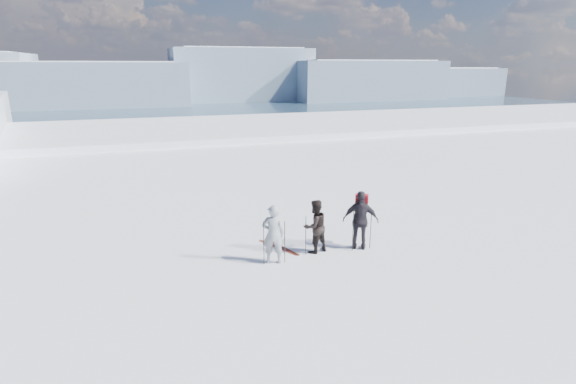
% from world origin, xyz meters
% --- Properties ---
extents(lake_basin, '(820.00, 820.00, 71.62)m').
position_xyz_m(lake_basin, '(0.00, 30.00, -6.50)').
color(lake_basin, white).
rests_on(lake_basin, ground).
extents(far_mountain_range, '(770.00, 110.00, 53.00)m').
position_xyz_m(far_mountain_range, '(29.60, 454.78, -7.19)').
color(far_mountain_range, slate).
rests_on(far_mountain_range, ground).
extents(skier_grey, '(0.73, 0.57, 1.78)m').
position_xyz_m(skier_grey, '(-2.57, 1.74, 0.89)').
color(skier_grey, gray).
rests_on(skier_grey, ground).
extents(skier_dark, '(0.97, 0.84, 1.69)m').
position_xyz_m(skier_dark, '(-1.12, 2.11, 0.84)').
color(skier_dark, black).
rests_on(skier_dark, ground).
extents(skier_pack, '(1.20, 0.95, 1.90)m').
position_xyz_m(skier_pack, '(0.33, 1.89, 0.95)').
color(skier_pack, black).
rests_on(skier_pack, ground).
extents(backpack, '(0.46, 0.40, 0.54)m').
position_xyz_m(backpack, '(0.45, 2.11, 2.16)').
color(backpack, red).
rests_on(backpack, skier_pack).
extents(ski_poles, '(3.54, 0.46, 1.36)m').
position_xyz_m(ski_poles, '(-1.12, 1.84, 0.64)').
color(ski_poles, black).
rests_on(ski_poles, ground).
extents(skis_loose, '(0.88, 1.64, 0.03)m').
position_xyz_m(skis_loose, '(-2.05, 2.77, 0.01)').
color(skis_loose, black).
rests_on(skis_loose, ground).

